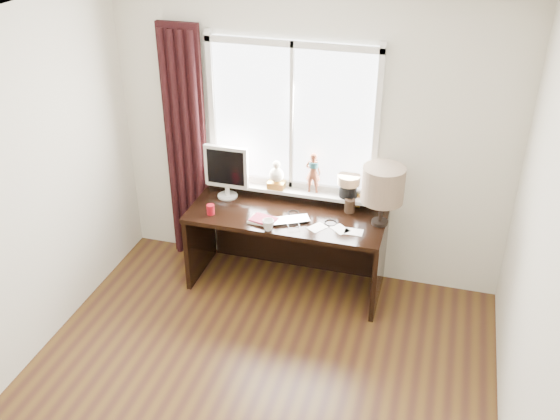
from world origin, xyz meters
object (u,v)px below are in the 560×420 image
(red_cup, at_px, (211,210))
(monitor, at_px, (226,169))
(desk, at_px, (289,232))
(table_lamp, at_px, (383,185))
(laptop, at_px, (291,220))
(mug, at_px, (268,225))

(red_cup, height_order, monitor, monitor)
(desk, height_order, monitor, monitor)
(monitor, bearing_deg, table_lamp, -4.16)
(red_cup, relative_size, monitor, 0.18)
(laptop, relative_size, table_lamp, 0.61)
(mug, xyz_separation_m, table_lamp, (0.87, 0.35, 0.31))
(red_cup, height_order, table_lamp, table_lamp)
(monitor, bearing_deg, laptop, -21.95)
(laptop, distance_m, desk, 0.34)
(red_cup, height_order, desk, red_cup)
(red_cup, xyz_separation_m, monitor, (0.03, 0.34, 0.23))
(mug, distance_m, monitor, 0.73)
(monitor, bearing_deg, red_cup, -94.64)
(laptop, distance_m, table_lamp, 0.82)
(mug, bearing_deg, table_lamp, 22.09)
(mug, height_order, table_lamp, table_lamp)
(red_cup, bearing_deg, table_lamp, 9.54)
(desk, xyz_separation_m, monitor, (-0.60, 0.06, 0.52))
(laptop, height_order, table_lamp, table_lamp)
(mug, bearing_deg, laptop, 51.73)
(table_lamp, bearing_deg, laptop, -166.90)
(laptop, xyz_separation_m, red_cup, (-0.70, -0.07, 0.03))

